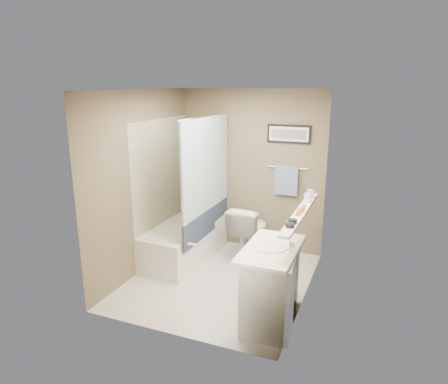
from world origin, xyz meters
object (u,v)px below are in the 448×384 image
at_px(candle_bowl_far, 293,221).
at_px(soap_bottle, 308,196).
at_px(hair_brush_back, 301,209).
at_px(glass_jar, 310,194).
at_px(candle_bowl_near, 290,225).
at_px(toilet, 250,231).
at_px(hair_brush_front, 300,211).
at_px(bathtub, 184,241).
at_px(vanity, 271,286).

relative_size(candle_bowl_far, soap_bottle, 0.57).
xyz_separation_m(hair_brush_back, glass_jar, (0.00, 0.55, 0.03)).
relative_size(candle_bowl_near, candle_bowl_far, 1.00).
height_order(toilet, glass_jar, glass_jar).
relative_size(hair_brush_front, hair_brush_back, 1.00).
relative_size(bathtub, glass_jar, 15.00).
distance_m(bathtub, candle_bowl_near, 2.30).
bearing_deg(hair_brush_back, vanity, -110.86).
bearing_deg(hair_brush_front, toilet, 130.31).
height_order(hair_brush_front, hair_brush_back, same).
distance_m(bathtub, vanity, 1.93).
relative_size(vanity, candle_bowl_far, 10.00).
bearing_deg(hair_brush_back, glass_jar, 90.00).
bearing_deg(glass_jar, bathtub, 178.91).
xyz_separation_m(hair_brush_front, hair_brush_back, (0.00, 0.09, 0.00)).
xyz_separation_m(candle_bowl_near, candle_bowl_far, (0.00, 0.12, 0.00)).
bearing_deg(candle_bowl_far, hair_brush_back, 90.00).
xyz_separation_m(toilet, soap_bottle, (0.91, -0.62, 0.80)).
bearing_deg(glass_jar, candle_bowl_near, -90.00).
height_order(bathtub, hair_brush_back, hair_brush_back).
bearing_deg(hair_brush_front, candle_bowl_near, -90.00).
bearing_deg(hair_brush_back, toilet, 132.73).
relative_size(vanity, hair_brush_front, 4.09).
bearing_deg(toilet, hair_brush_back, 137.53).
xyz_separation_m(toilet, vanity, (0.73, -1.47, 0.01)).
height_order(hair_brush_back, glass_jar, glass_jar).
bearing_deg(bathtub, candle_bowl_far, -26.92).
bearing_deg(bathtub, candle_bowl_near, -29.82).
distance_m(toilet, candle_bowl_near, 1.94).
bearing_deg(hair_brush_front, bathtub, 159.31).
distance_m(hair_brush_front, glass_jar, 0.64).
bearing_deg(candle_bowl_near, vanity, 159.23).
xyz_separation_m(vanity, candle_bowl_far, (0.19, 0.05, 0.73)).
height_order(bathtub, candle_bowl_near, candle_bowl_near).
distance_m(vanity, glass_jar, 1.30).
bearing_deg(vanity, soap_bottle, 71.58).
xyz_separation_m(candle_bowl_far, hair_brush_front, (0.00, 0.34, 0.00)).
bearing_deg(toilet, candle_bowl_near, 125.39).
relative_size(candle_bowl_near, soap_bottle, 0.57).
xyz_separation_m(candle_bowl_far, glass_jar, (0.00, 0.99, 0.03)).
xyz_separation_m(toilet, candle_bowl_near, (0.91, -1.54, 0.74)).
relative_size(bathtub, candle_bowl_near, 16.67).
relative_size(candle_bowl_far, hair_brush_back, 0.41).
height_order(vanity, glass_jar, glass_jar).
xyz_separation_m(candle_bowl_far, soap_bottle, (0.00, 0.80, 0.06)).
bearing_deg(glass_jar, vanity, -100.10).
bearing_deg(toilet, soap_bottle, 150.48).
xyz_separation_m(candle_bowl_near, hair_brush_front, (0.00, 0.47, 0.00)).
distance_m(candle_bowl_near, hair_brush_back, 0.56).
xyz_separation_m(hair_brush_back, soap_bottle, (0.00, 0.37, 0.06)).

